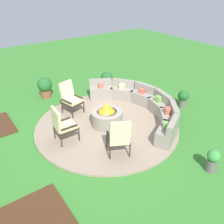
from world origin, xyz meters
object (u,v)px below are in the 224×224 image
curved_stone_bench (141,104)px  lounge_chair_front_left (70,97)px  potted_plant_0 (107,79)px  lounge_chair_front_right (62,124)px  fire_pit (107,116)px  potted_plant_2 (183,98)px  potted_plant_3 (213,160)px  potted_plant_1 (45,87)px  lounge_chair_back_left (119,137)px

curved_stone_bench → lounge_chair_front_left: 2.46m
curved_stone_bench → potted_plant_0: (-2.51, 0.26, 0.04)m
lounge_chair_front_right → fire_pit: bearing=91.0°
fire_pit → potted_plant_2: (0.53, 3.01, 0.01)m
potted_plant_3 → potted_plant_1: bearing=-164.8°
fire_pit → lounge_chair_front_left: bearing=-158.4°
potted_plant_0 → potted_plant_1: (-0.66, -2.49, 0.05)m
lounge_chair_front_right → potted_plant_2: (0.54, 4.51, -0.25)m
potted_plant_1 → potted_plant_0: bearing=75.2°
fire_pit → lounge_chair_front_right: 1.52m
fire_pit → potted_plant_2: 3.06m
fire_pit → curved_stone_bench: 1.45m
curved_stone_bench → lounge_chair_front_right: lounge_chair_front_right is taller
curved_stone_bench → potted_plant_2: bearing=71.1°
potted_plant_0 → potted_plant_3: bearing=-7.7°
fire_pit → potted_plant_1: (-3.17, -0.77, 0.09)m
fire_pit → potted_plant_0: 3.04m
fire_pit → potted_plant_0: bearing=145.6°
curved_stone_bench → lounge_chair_back_left: (1.38, -2.02, 0.26)m
curved_stone_bench → lounge_chair_front_left: bearing=-124.9°
potted_plant_1 → curved_stone_bench: bearing=35.1°
lounge_chair_front_left → potted_plant_2: lounge_chair_front_left is taller
lounge_chair_back_left → potted_plant_2: 3.69m
curved_stone_bench → potted_plant_2: curved_stone_bench is taller
lounge_chair_front_right → potted_plant_3: (3.16, 2.45, -0.28)m
curved_stone_bench → potted_plant_1: (-3.17, -2.23, 0.09)m
lounge_chair_front_right → lounge_chair_back_left: 1.67m
potted_plant_3 → lounge_chair_front_right: bearing=-142.3°
potted_plant_3 → curved_stone_bench: bearing=170.9°
fire_pit → lounge_chair_front_right: (-0.00, -1.50, 0.26)m
potted_plant_1 → potted_plant_2: bearing=45.6°
lounge_chair_front_right → potted_plant_2: lounge_chair_front_right is taller
lounge_chair_back_left → potted_plant_0: 4.52m
curved_stone_bench → potted_plant_3: curved_stone_bench is taller
potted_plant_2 → lounge_chair_back_left: bearing=-76.7°
curved_stone_bench → lounge_chair_front_right: 2.96m
fire_pit → potted_plant_1: bearing=-166.3°
fire_pit → lounge_chair_back_left: (1.38, -0.57, 0.26)m
curved_stone_bench → lounge_chair_front_right: (-0.01, -2.95, 0.26)m
lounge_chair_front_left → lounge_chair_front_right: (1.39, -0.95, -0.00)m
potted_plant_2 → lounge_chair_front_left: bearing=-118.4°
lounge_chair_back_left → potted_plant_3: bearing=-24.5°
potted_plant_0 → lounge_chair_front_right: bearing=-52.1°
fire_pit → potted_plant_1: size_ratio=1.22×
lounge_chair_front_left → potted_plant_0: size_ratio=1.54×
lounge_chair_front_right → potted_plant_0: 4.08m
fire_pit → curved_stone_bench: size_ratio=0.24×
curved_stone_bench → lounge_chair_front_left: (-1.40, -2.00, 0.26)m
curved_stone_bench → fire_pit: bearing=-90.1°
lounge_chair_front_left → potted_plant_3: 4.80m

